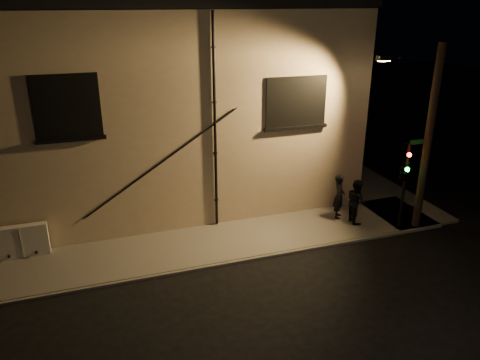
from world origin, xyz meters
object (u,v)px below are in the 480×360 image
object	(u,v)px
streetlamp_pole	(426,136)
pedestrian_b	(356,201)
utility_cabinet	(21,241)
pedestrian_a	(339,196)
traffic_signal	(404,171)

from	to	relation	value
streetlamp_pole	pedestrian_b	bearing A→B (deg)	153.33
utility_cabinet	pedestrian_b	xyz separation A→B (m)	(12.86, -1.38, 0.32)
utility_cabinet	pedestrian_b	world-z (taller)	pedestrian_b
pedestrian_a	streetlamp_pole	bearing A→B (deg)	-90.80
utility_cabinet	pedestrian_b	bearing A→B (deg)	-6.11
pedestrian_a	traffic_signal	size ratio (longest dim) A/B	0.52
traffic_signal	streetlamp_pole	bearing A→B (deg)	5.18
pedestrian_a	pedestrian_b	xyz separation A→B (m)	(0.46, -0.60, -0.04)
pedestrian_a	streetlamp_pole	xyz separation A→B (m)	(2.57, -1.65, 2.83)
pedestrian_a	streetlamp_pole	world-z (taller)	streetlamp_pole
pedestrian_b	traffic_signal	size ratio (longest dim) A/B	0.50
utility_cabinet	pedestrian_a	bearing A→B (deg)	-3.61
pedestrian_b	traffic_signal	bearing A→B (deg)	-127.52
utility_cabinet	traffic_signal	size ratio (longest dim) A/B	0.50
traffic_signal	streetlamp_pole	distance (m)	1.57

